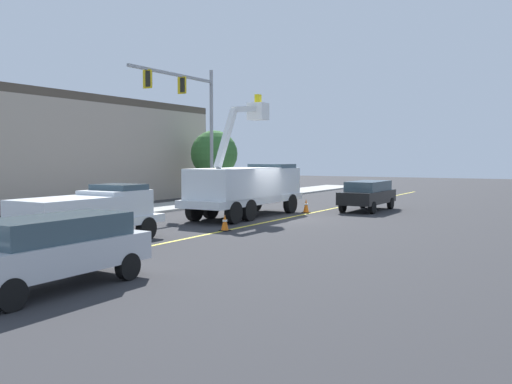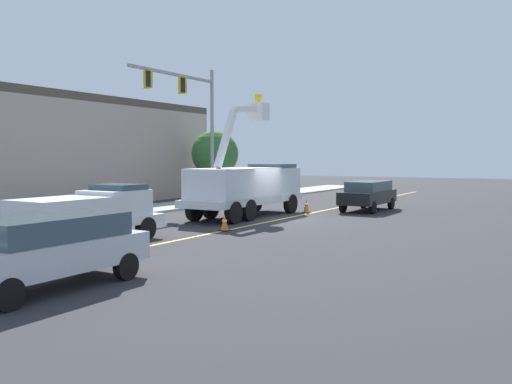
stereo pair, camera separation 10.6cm
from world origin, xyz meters
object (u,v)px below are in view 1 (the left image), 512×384
Objects in this scene: passing_minivan at (368,194)px; traffic_cone_mid_front at (225,223)px; service_pickup_truck at (89,213)px; traffic_signal_mast at (191,109)px; traffic_cone_leading at (67,249)px; traffic_cone_mid_rear at (306,206)px; trailing_sedan at (52,247)px; utility_bucket_truck at (247,186)px.

passing_minivan reaches higher than traffic_cone_mid_front.
traffic_signal_mast reaches higher than service_pickup_truck.
passing_minivan is at bearing -9.45° from traffic_cone_leading.
passing_minivan is at bearing -42.01° from traffic_cone_mid_rear.
trailing_sedan is 10.53m from traffic_cone_mid_front.
passing_minivan is 11.74m from traffic_signal_mast.
traffic_cone_mid_front is 8.41m from traffic_cone_mid_rear.
traffic_signal_mast reaches higher than trailing_sedan.
traffic_cone_mid_rear is at bearing -90.08° from traffic_signal_mast.
utility_bucket_truck is 1.70× the size of passing_minivan.
passing_minivan reaches higher than traffic_cone_mid_rear.
service_pickup_truck reaches higher than passing_minivan.
traffic_signal_mast is at bearing 41.67° from traffic_cone_mid_front.
traffic_signal_mast is (0.01, 7.61, 5.60)m from traffic_cone_mid_rear.
utility_bucket_truck reaches higher than service_pickup_truck.
utility_bucket_truck is 3.91m from traffic_cone_mid_rear.
traffic_cone_mid_front is at bearing -160.54° from utility_bucket_truck.
passing_minivan reaches higher than traffic_cone_leading.
utility_bucket_truck is 0.96× the size of traffic_signal_mast.
trailing_sedan is (-21.70, 1.09, 0.00)m from passing_minivan.
traffic_signal_mast is (18.81, 9.12, 5.01)m from trailing_sedan.
passing_minivan is 6.27× the size of traffic_cone_mid_rear.
traffic_cone_leading reaches higher than traffic_cone_mid_rear.
trailing_sedan is at bearing -167.44° from utility_bucket_truck.
traffic_cone_mid_rear is (3.15, -1.97, -1.22)m from utility_bucket_truck.
traffic_cone_mid_rear is (16.41, -0.60, -0.02)m from traffic_cone_leading.
passing_minivan is 1.00× the size of trailing_sedan.
passing_minivan is 6.00× the size of traffic_cone_leading.
service_pickup_truck reaches higher than traffic_cone_mid_front.
traffic_cone_leading is (-13.26, -1.37, -1.20)m from utility_bucket_truck.
service_pickup_truck is at bearing 155.46° from traffic_cone_mid_front.
traffic_signal_mast reaches higher than traffic_cone_mid_front.
traffic_signal_mast is at bearing 89.92° from traffic_cone_mid_rear.
traffic_cone_mid_rear is at bearing 4.61° from trailing_sedan.
utility_bucket_truck is at bearing -2.87° from service_pickup_truck.
traffic_cone_mid_front is at bearing -3.53° from traffic_cone_leading.
traffic_cone_mid_rear is (18.80, 1.52, -0.59)m from trailing_sedan.
traffic_cone_mid_rear is at bearing -10.38° from service_pickup_truck.
traffic_cone_leading is (-2.77, -1.89, -0.72)m from service_pickup_truck.
passing_minivan is at bearing -37.17° from utility_bucket_truck.
service_pickup_truck is at bearing 37.87° from trailing_sedan.
service_pickup_truck is 6.54m from trailing_sedan.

